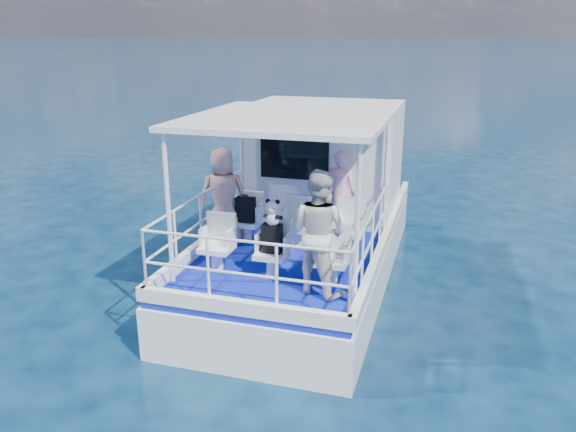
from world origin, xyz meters
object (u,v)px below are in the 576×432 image
object	(u,v)px
passenger_port_fwd	(223,196)
backpack_center	(272,238)
panda	(273,212)
passenger_stbd_aft	(319,232)

from	to	relation	value
passenger_port_fwd	backpack_center	distance (m)	1.71
backpack_center	panda	size ratio (longest dim) A/B	1.14
passenger_port_fwd	passenger_stbd_aft	bearing A→B (deg)	122.12
passenger_port_fwd	backpack_center	size ratio (longest dim) A/B	3.82
backpack_center	passenger_stbd_aft	bearing A→B (deg)	-22.16
passenger_stbd_aft	panda	size ratio (longest dim) A/B	4.60
panda	backpack_center	bearing A→B (deg)	140.14
backpack_center	panda	world-z (taller)	panda
passenger_stbd_aft	panda	distance (m)	0.83
passenger_stbd_aft	panda	xyz separation A→B (m)	(-0.76, 0.30, 0.13)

